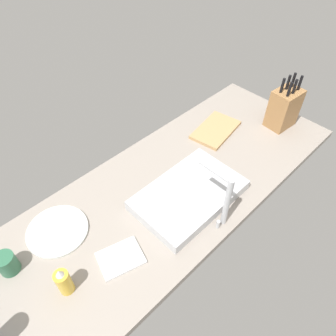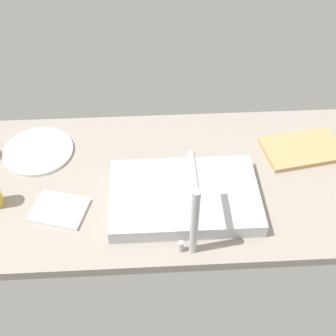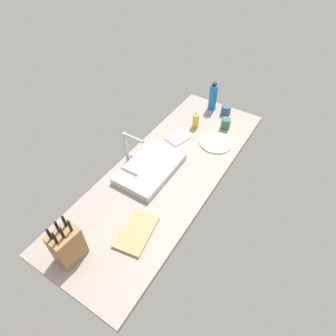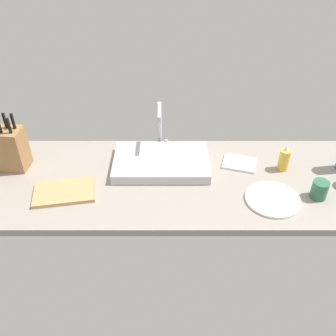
{
  "view_description": "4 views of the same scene",
  "coord_description": "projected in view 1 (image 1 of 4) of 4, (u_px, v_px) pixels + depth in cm",
  "views": [
    {
      "loc": [
        61.95,
        65.98,
        114.96
      ],
      "look_at": [
        -7.14,
        -4.22,
        11.12
      ],
      "focal_mm": 33.98,
      "sensor_mm": 36.0,
      "label": 1
    },
    {
      "loc": [
        4.4,
        101.91,
        115.05
      ],
      "look_at": [
        -0.97,
        1.71,
        10.61
      ],
      "focal_mm": 47.62,
      "sensor_mm": 36.0,
      "label": 2
    },
    {
      "loc": [
        -113.3,
        -72.44,
        146.46
      ],
      "look_at": [
        -3.65,
        -2.93,
        11.71
      ],
      "focal_mm": 30.46,
      "sensor_mm": 36.0,
      "label": 3
    },
    {
      "loc": [
        -2.35,
        -140.11,
        115.08
      ],
      "look_at": [
        -2.34,
        -3.37,
        12.59
      ],
      "focal_mm": 39.57,
      "sensor_mm": 36.0,
      "label": 4
    }
  ],
  "objects": [
    {
      "name": "cutting_board",
      "position": [
        216.0,
        130.0,
        1.72
      ],
      "size": [
        29.89,
        21.27,
        1.8
      ],
      "primitive_type": "cube",
      "rotation": [
        0.0,
        0.0,
        0.17
      ],
      "color": "tan",
      "rests_on": "countertop_slab"
    },
    {
      "name": "countertop_slab",
      "position": [
        163.0,
        195.0,
        1.44
      ],
      "size": [
        190.4,
        67.93,
        3.5
      ],
      "primitive_type": "cube",
      "color": "gray",
      "rests_on": "ground"
    },
    {
      "name": "dinner_plate",
      "position": [
        57.0,
        231.0,
        1.29
      ],
      "size": [
        24.75,
        24.75,
        1.2
      ],
      "primitive_type": "cylinder",
      "color": "silver",
      "rests_on": "countertop_slab"
    },
    {
      "name": "soap_bottle",
      "position": [
        64.0,
        282.0,
        1.08
      ],
      "size": [
        5.19,
        5.19,
        13.93
      ],
      "color": "gold",
      "rests_on": "countertop_slab"
    },
    {
      "name": "sink_basin",
      "position": [
        189.0,
        195.0,
        1.39
      ],
      "size": [
        47.4,
        30.43,
        4.97
      ],
      "primitive_type": "cube",
      "color": "#B7BABF",
      "rests_on": "countertop_slab"
    },
    {
      "name": "ceramic_cup",
      "position": [
        7.0,
        263.0,
        1.15
      ],
      "size": [
        7.24,
        7.24,
        8.75
      ],
      "primitive_type": "cylinder",
      "color": "#2D6647",
      "rests_on": "countertop_slab"
    },
    {
      "name": "knife_block",
      "position": [
        284.0,
        108.0,
        1.69
      ],
      "size": [
        15.69,
        12.59,
        29.21
      ],
      "rotation": [
        0.0,
        0.0,
        -0.09
      ],
      "color": "#9E7042",
      "rests_on": "countertop_slab"
    },
    {
      "name": "faucet",
      "position": [
        224.0,
        196.0,
        1.22
      ],
      "size": [
        5.5,
        16.25,
        26.19
      ],
      "color": "#B7BABF",
      "rests_on": "countertop_slab"
    },
    {
      "name": "dish_towel",
      "position": [
        121.0,
        258.0,
        1.2
      ],
      "size": [
        19.31,
        16.71,
        1.2
      ],
      "primitive_type": "cube",
      "rotation": [
        0.0,
        0.0,
        -0.29
      ],
      "color": "white",
      "rests_on": "countertop_slab"
    }
  ]
}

